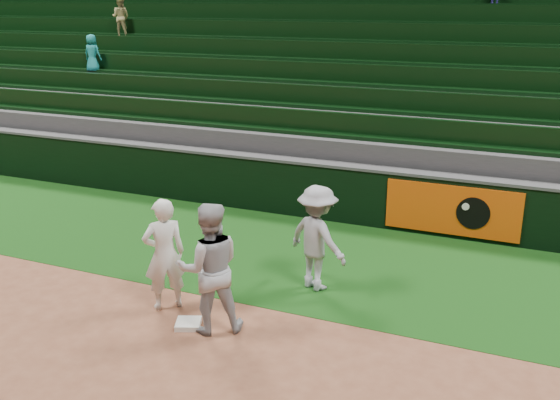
{
  "coord_description": "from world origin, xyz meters",
  "views": [
    {
      "loc": [
        4.39,
        -6.96,
        4.56
      ],
      "look_at": [
        0.48,
        2.3,
        1.3
      ],
      "focal_mm": 40.0,
      "sensor_mm": 36.0,
      "label": 1
    }
  ],
  "objects_px": {
    "first_base": "(188,324)",
    "first_baseman": "(164,254)",
    "baserunner": "(210,268)",
    "base_coach": "(317,238)"
  },
  "relations": [
    {
      "from": "first_baseman",
      "to": "first_base",
      "type": "bearing_deg",
      "value": 102.35
    },
    {
      "from": "first_base",
      "to": "base_coach",
      "type": "height_order",
      "value": "base_coach"
    },
    {
      "from": "first_baseman",
      "to": "baserunner",
      "type": "bearing_deg",
      "value": 116.51
    },
    {
      "from": "first_base",
      "to": "base_coach",
      "type": "bearing_deg",
      "value": 56.23
    },
    {
      "from": "base_coach",
      "to": "first_baseman",
      "type": "bearing_deg",
      "value": 62.69
    },
    {
      "from": "first_baseman",
      "to": "baserunner",
      "type": "distance_m",
      "value": 1.02
    },
    {
      "from": "first_base",
      "to": "first_baseman",
      "type": "xyz_separation_m",
      "value": [
        -0.61,
        0.4,
        0.84
      ]
    },
    {
      "from": "first_base",
      "to": "baserunner",
      "type": "relative_size",
      "value": 0.18
    },
    {
      "from": "first_baseman",
      "to": "baserunner",
      "type": "relative_size",
      "value": 0.92
    },
    {
      "from": "baserunner",
      "to": "first_base",
      "type": "bearing_deg",
      "value": -22.96
    }
  ]
}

